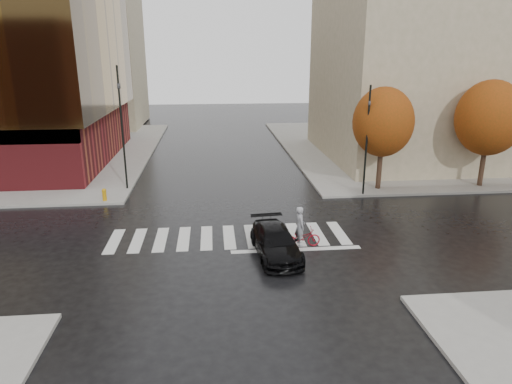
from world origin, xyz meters
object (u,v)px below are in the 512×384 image
(cyclist, at_px, (301,233))
(traffic_light_nw, at_px, (121,120))
(fire_hydrant, at_px, (104,194))
(traffic_light_ne, at_px, (367,135))
(sedan, at_px, (276,242))

(cyclist, relative_size, traffic_light_nw, 0.25)
(cyclist, xyz_separation_m, fire_hydrant, (-10.47, 7.50, -0.11))
(cyclist, xyz_separation_m, traffic_light_nw, (-9.57, 10.00, 3.95))
(fire_hydrant, bearing_deg, traffic_light_nw, 70.28)
(traffic_light_ne, bearing_deg, fire_hydrant, 12.61)
(cyclist, height_order, traffic_light_nw, traffic_light_nw)
(traffic_light_nw, bearing_deg, sedan, 60.34)
(traffic_light_nw, distance_m, traffic_light_ne, 15.20)
(traffic_light_nw, xyz_separation_m, traffic_light_ne, (14.94, -2.70, -0.73))
(sedan, distance_m, traffic_light_nw, 14.17)
(cyclist, height_order, traffic_light_ne, traffic_light_ne)
(sedan, relative_size, cyclist, 2.23)
(traffic_light_nw, bearing_deg, traffic_light_ne, 102.66)
(sedan, xyz_separation_m, traffic_light_nw, (-8.27, 10.80, 3.99))
(cyclist, xyz_separation_m, traffic_light_ne, (5.37, 7.30, 3.22))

